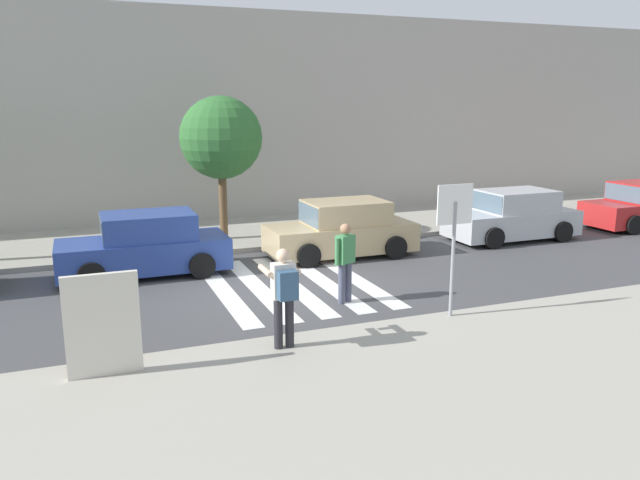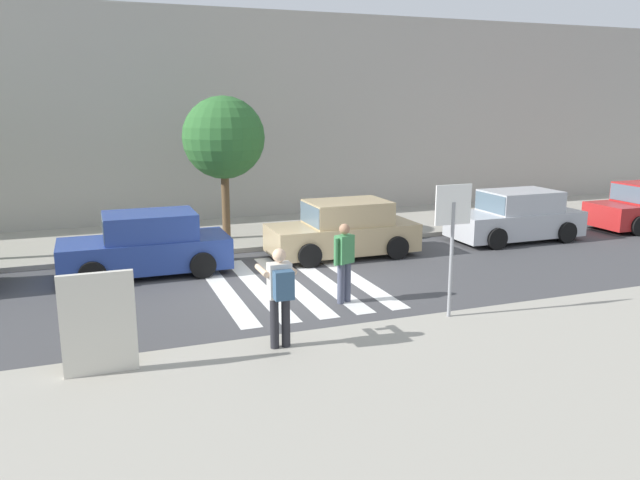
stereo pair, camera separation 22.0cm
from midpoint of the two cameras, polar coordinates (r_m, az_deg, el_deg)
The scene contains 17 objects.
ground_plane at distance 14.65m, azimuth -2.91°, elevation -4.23°, with size 120.00×120.00×0.00m, color #424244.
sidewalk_near at distance 9.35m, azimuth 9.64°, elevation -14.04°, with size 60.00×6.00×0.14m, color #9E998C.
sidewalk_far at distance 20.24m, azimuth -8.32°, elevation 0.57°, with size 60.00×4.80×0.14m, color #9E998C.
building_facade_far at distance 24.13m, azimuth -11.04°, elevation 10.99°, with size 56.00×4.00×7.32m, color #ADA89E.
crosswalk_stripe_0 at distance 14.44m, azimuth -9.21°, elevation -4.62°, with size 0.44×5.20×0.01m, color silver.
crosswalk_stripe_1 at distance 14.61m, azimuth -6.14°, elevation -4.32°, with size 0.44×5.20×0.01m, color silver.
crosswalk_stripe_2 at distance 14.83m, azimuth -3.16°, elevation -4.01°, with size 0.44×5.20×0.01m, color silver.
crosswalk_stripe_3 at distance 15.09m, azimuth -0.26°, elevation -3.70°, with size 0.44×5.20×0.01m, color silver.
crosswalk_stripe_4 at distance 15.39m, azimuth 2.52°, elevation -3.39°, with size 0.44×5.20×0.01m, color silver.
stop_sign at distance 12.03m, azimuth 11.66°, elevation 1.71°, with size 0.76×0.08×2.58m.
photographer_with_backpack at distance 10.42m, azimuth -3.92°, elevation -4.56°, with size 0.58×0.84×1.72m.
pedestrian_crossing at distance 13.23m, azimuth 1.84°, elevation -1.69°, with size 0.54×0.37×1.72m.
parked_car_blue at distance 16.06m, azimuth -16.07°, elevation -0.54°, with size 4.10×1.92×1.55m.
parked_car_tan at distance 17.33m, azimuth 1.66°, elevation 0.89°, with size 4.10×1.92×1.55m.
parked_car_silver at distance 20.27m, azimuth 16.92°, elevation 2.06°, with size 4.10×1.92×1.55m.
street_tree_center at distance 18.85m, azimuth -9.38°, elevation 9.17°, with size 2.44×2.44×4.26m.
advertising_board at distance 10.06m, azimuth -19.85°, elevation -7.31°, with size 1.10×0.11×1.60m.
Camera 1 is at (-4.52, -13.27, 4.23)m, focal length 35.00 mm.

